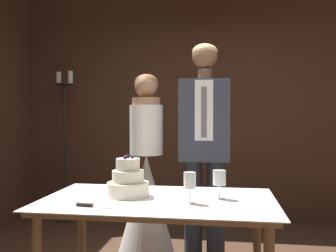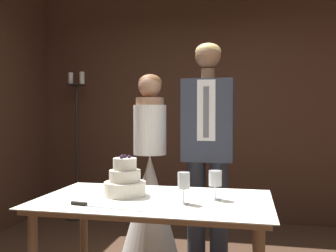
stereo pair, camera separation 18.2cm
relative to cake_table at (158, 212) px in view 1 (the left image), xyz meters
name	(u,v)px [view 1 (the left image)]	position (x,y,z in m)	size (l,w,h in m)	color
wall_back	(204,102)	(0.17, 2.35, 0.78)	(4.72, 0.12, 2.89)	#472B1E
cake_table	(158,212)	(0.00, 0.00, 0.00)	(1.44, 0.86, 0.75)	#8E6B4C
tiered_cake	(128,182)	(-0.21, 0.04, 0.17)	(0.27, 0.27, 0.27)	silver
cake_knife	(99,206)	(-0.29, -0.28, 0.09)	(0.45, 0.09, 0.02)	silver
wine_glass_near	(190,182)	(0.20, -0.10, 0.21)	(0.07, 0.07, 0.18)	silver
wine_glass_middle	(219,179)	(0.38, 0.05, 0.21)	(0.08, 0.08, 0.18)	silver
bride	(146,195)	(-0.25, 0.83, -0.08)	(0.54, 0.54, 1.62)	white
groom	(205,142)	(0.25, 0.82, 0.38)	(0.41, 0.25, 1.87)	#333847
candle_stand	(65,149)	(-1.50, 2.03, 0.20)	(0.28, 0.28, 1.81)	black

